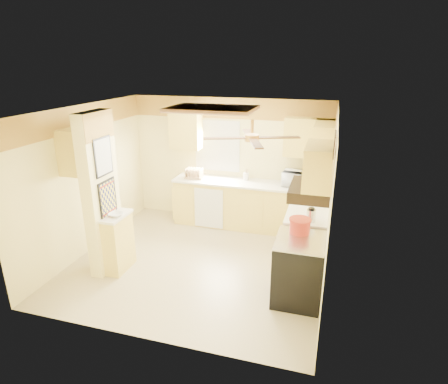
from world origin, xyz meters
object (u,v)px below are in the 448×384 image
(microwave, at_px, (298,179))
(bowl, at_px, (116,214))
(dutch_oven, at_px, (300,226))
(kettle, at_px, (311,215))
(stove, at_px, (298,269))

(microwave, bearing_deg, bowl, 49.05)
(bowl, distance_m, dutch_oven, 2.74)
(bowl, relative_size, kettle, 0.99)
(stove, distance_m, kettle, 0.83)
(microwave, height_order, kettle, microwave)
(microwave, height_order, dutch_oven, microwave)
(stove, bearing_deg, dutch_oven, 100.11)
(stove, relative_size, dutch_oven, 2.99)
(kettle, bearing_deg, stove, -98.36)
(bowl, xyz_separation_m, dutch_oven, (2.73, 0.26, 0.05))
(stove, distance_m, microwave, 2.26)
(stove, height_order, microwave, microwave)
(dutch_oven, bearing_deg, stove, -79.89)
(stove, bearing_deg, microwave, 97.13)
(stove, distance_m, dutch_oven, 0.60)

